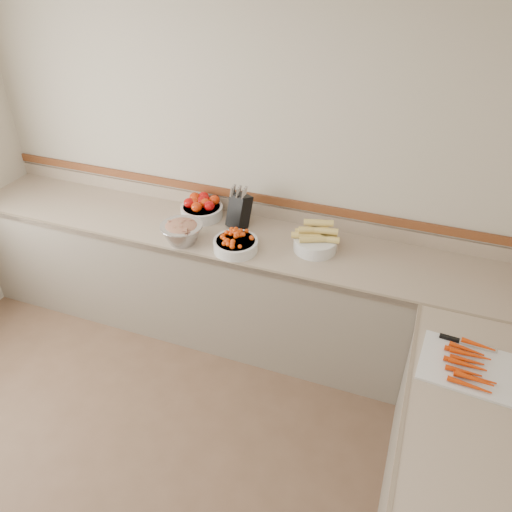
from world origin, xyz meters
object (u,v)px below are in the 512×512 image
(corn_bowl, at_px, (316,240))
(rhubarb_bowl, at_px, (182,232))
(cutting_board, at_px, (469,365))
(knife_block, at_px, (239,210))
(cherry_tomato_bowl, at_px, (235,243))
(tomato_bowl, at_px, (202,208))

(corn_bowl, height_order, rhubarb_bowl, corn_bowl)
(cutting_board, bearing_deg, knife_block, 151.04)
(rhubarb_bowl, bearing_deg, cutting_board, -16.18)
(knife_block, distance_m, cherry_tomato_bowl, 0.32)
(tomato_bowl, distance_m, corn_bowl, 0.91)
(cherry_tomato_bowl, bearing_deg, corn_bowl, 21.43)
(tomato_bowl, distance_m, cutting_board, 2.09)
(tomato_bowl, height_order, rhubarb_bowl, rhubarb_bowl)
(corn_bowl, distance_m, rhubarb_bowl, 0.90)
(corn_bowl, bearing_deg, cutting_board, -37.95)
(tomato_bowl, bearing_deg, corn_bowl, -9.02)
(cherry_tomato_bowl, distance_m, corn_bowl, 0.53)
(rhubarb_bowl, bearing_deg, tomato_bowl, 94.40)
(knife_block, bearing_deg, corn_bowl, -9.84)
(corn_bowl, height_order, cutting_board, corn_bowl)
(knife_block, bearing_deg, cutting_board, -28.96)
(cherry_tomato_bowl, height_order, rhubarb_bowl, cherry_tomato_bowl)
(cherry_tomato_bowl, xyz_separation_m, rhubarb_bowl, (-0.38, -0.03, 0.03))
(tomato_bowl, height_order, cherry_tomato_bowl, cherry_tomato_bowl)
(tomato_bowl, relative_size, cherry_tomato_bowl, 1.04)
(corn_bowl, xyz_separation_m, cutting_board, (0.98, -0.77, -0.05))
(cutting_board, bearing_deg, corn_bowl, 142.05)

